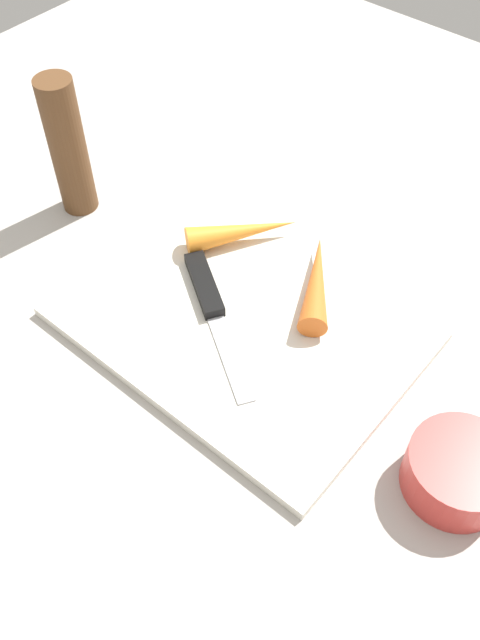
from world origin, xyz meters
TOP-DOWN VIEW (x-y plane):
  - ground_plane at (0.00, 0.00)m, footprint 1.40×1.40m
  - cutting_board at (0.00, 0.00)m, footprint 0.36×0.26m
  - knife at (0.05, -0.00)m, footprint 0.18×0.12m
  - carrot_long at (-0.04, -0.08)m, footprint 0.10×0.13m
  - carrot_short at (0.07, -0.09)m, footprint 0.10×0.12m
  - small_bowl at (-0.26, 0.02)m, footprint 0.09×0.09m
  - pepper_grinder at (0.28, -0.02)m, footprint 0.04×0.04m

SIDE VIEW (x-z plane):
  - ground_plane at x=0.00m, z-range 0.00..0.00m
  - cutting_board at x=0.00m, z-range 0.00..0.01m
  - knife at x=0.05m, z-range 0.01..0.02m
  - small_bowl at x=-0.26m, z-range 0.00..0.05m
  - carrot_long at x=-0.04m, z-range 0.01..0.04m
  - carrot_short at x=0.07m, z-range 0.01..0.04m
  - pepper_grinder at x=0.28m, z-range 0.00..0.17m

